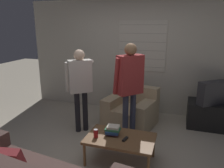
{
  "coord_description": "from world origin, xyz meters",
  "views": [
    {
      "loc": [
        1.02,
        -2.85,
        2.0
      ],
      "look_at": [
        -0.1,
        0.61,
        1.0
      ],
      "focal_mm": 35.0,
      "sensor_mm": 36.0,
      "label": 1
    }
  ],
  "objects": [
    {
      "name": "person_right_standing",
      "position": [
        0.21,
        0.59,
        1.09
      ],
      "size": [
        0.53,
        0.83,
        1.71
      ],
      "rotation": [
        0.0,
        0.0,
        0.83
      ],
      "color": "#33384C",
      "rests_on": "ground_plane"
    },
    {
      "name": "wall_back",
      "position": [
        0.0,
        2.03,
        1.28
      ],
      "size": [
        5.2,
        0.08,
        2.55
      ],
      "color": "#BCB7A8",
      "rests_on": "ground_plane"
    },
    {
      "name": "spare_remote",
      "position": [
        0.34,
        -0.12,
        0.41
      ],
      "size": [
        0.07,
        0.14,
        0.02
      ],
      "rotation": [
        0.0,
        0.0,
        -0.21
      ],
      "color": "black",
      "rests_on": "coffee_table"
    },
    {
      "name": "armchair_beige",
      "position": [
        0.11,
        1.25,
        0.3
      ],
      "size": [
        1.11,
        0.98,
        0.77
      ],
      "rotation": [
        0.0,
        0.0,
        2.91
      ],
      "color": "tan",
      "rests_on": "ground_plane"
    },
    {
      "name": "tv",
      "position": [
        1.75,
        1.58,
        0.74
      ],
      "size": [
        0.82,
        0.7,
        0.45
      ],
      "rotation": [
        0.0,
        0.0,
        3.8
      ],
      "color": "#2D2D33",
      "rests_on": "tv_stand"
    },
    {
      "name": "ground_plane",
      "position": [
        0.0,
        0.0,
        0.0
      ],
      "size": [
        16.0,
        16.0,
        0.0
      ],
      "primitive_type": "plane",
      "color": "#B2A893"
    },
    {
      "name": "person_left_standing",
      "position": [
        -0.73,
        0.66,
        0.99
      ],
      "size": [
        0.51,
        0.79,
        1.57
      ],
      "rotation": [
        0.0,
        0.0,
        0.66
      ],
      "color": "black",
      "rests_on": "ground_plane"
    },
    {
      "name": "coffee_table",
      "position": [
        0.25,
        -0.08,
        0.36
      ],
      "size": [
        1.0,
        0.61,
        0.4
      ],
      "color": "brown",
      "rests_on": "ground_plane"
    },
    {
      "name": "soda_can",
      "position": [
        -0.09,
        -0.19,
        0.46
      ],
      "size": [
        0.07,
        0.07,
        0.13
      ],
      "color": "red",
      "rests_on": "coffee_table"
    },
    {
      "name": "book_stack",
      "position": [
        0.12,
        -0.02,
        0.47
      ],
      "size": [
        0.23,
        0.2,
        0.13
      ],
      "color": "#75387F",
      "rests_on": "coffee_table"
    },
    {
      "name": "tv_stand",
      "position": [
        1.75,
        1.58,
        0.26
      ],
      "size": [
        1.08,
        0.55,
        0.52
      ],
      "color": "black",
      "rests_on": "ground_plane"
    }
  ]
}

